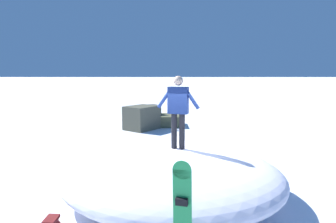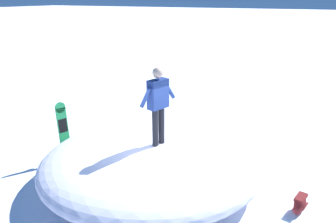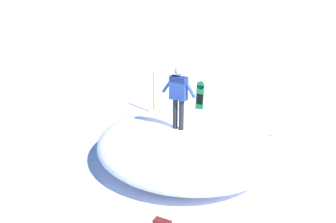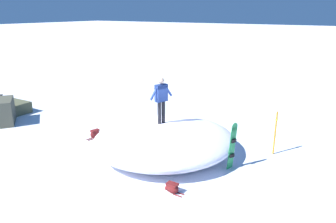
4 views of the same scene
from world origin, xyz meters
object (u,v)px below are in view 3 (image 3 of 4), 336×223
object	(u,v)px
snowboarder_standing	(179,93)
backpack_near	(267,141)
trail_marker_pole	(154,91)
snowboard_primary_upright	(200,104)

from	to	relation	value
snowboarder_standing	backpack_near	bearing A→B (deg)	-140.93
trail_marker_pole	snowboard_primary_upright	bearing A→B (deg)	155.51
snowboarder_standing	snowboard_primary_upright	distance (m)	3.19
snowboard_primary_upright	backpack_near	distance (m)	2.69
snowboarder_standing	snowboard_primary_upright	bearing A→B (deg)	-90.48
backpack_near	trail_marker_pole	distance (m)	4.85
snowboard_primary_upright	trail_marker_pole	size ratio (longest dim) A/B	1.00
backpack_near	snowboard_primary_upright	bearing A→B (deg)	-21.35
snowboard_primary_upright	snowboarder_standing	bearing A→B (deg)	89.52
trail_marker_pole	backpack_near	bearing A→B (deg)	157.20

